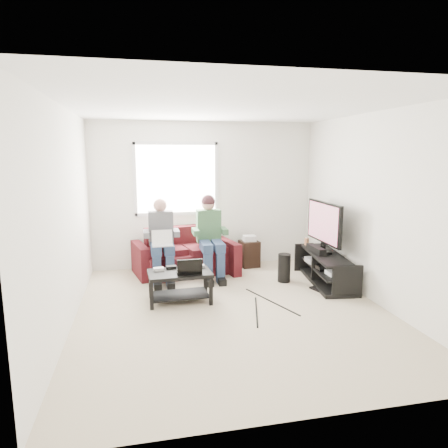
# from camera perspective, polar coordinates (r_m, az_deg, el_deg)

# --- Properties ---
(floor) EXTENTS (4.50, 4.50, 0.00)m
(floor) POSITION_cam_1_polar(r_m,az_deg,el_deg) (5.38, 1.21, -12.25)
(floor) COLOR #C6B39A
(floor) RESTS_ON ground
(ceiling) EXTENTS (4.50, 4.50, 0.00)m
(ceiling) POSITION_cam_1_polar(r_m,az_deg,el_deg) (5.01, 1.33, 16.43)
(ceiling) COLOR white
(ceiling) RESTS_ON wall_back
(wall_back) EXTENTS (4.50, 0.00, 4.50)m
(wall_back) POSITION_cam_1_polar(r_m,az_deg,el_deg) (7.23, -2.81, 4.14)
(wall_back) COLOR white
(wall_back) RESTS_ON floor
(wall_front) EXTENTS (4.50, 0.00, 4.50)m
(wall_front) POSITION_cam_1_polar(r_m,az_deg,el_deg) (2.93, 11.38, -4.82)
(wall_front) COLOR white
(wall_front) RESTS_ON floor
(wall_left) EXTENTS (0.00, 4.50, 4.50)m
(wall_left) POSITION_cam_1_polar(r_m,az_deg,el_deg) (4.98, -21.75, 0.75)
(wall_left) COLOR white
(wall_left) RESTS_ON floor
(wall_right) EXTENTS (0.00, 4.50, 4.50)m
(wall_right) POSITION_cam_1_polar(r_m,az_deg,el_deg) (5.82, 20.82, 2.06)
(wall_right) COLOR white
(wall_right) RESTS_ON floor
(window) EXTENTS (1.48, 0.04, 1.28)m
(window) POSITION_cam_1_polar(r_m,az_deg,el_deg) (7.12, -6.81, 6.41)
(window) COLOR white
(window) RESTS_ON wall_back
(sofa) EXTENTS (1.82, 1.05, 0.78)m
(sofa) POSITION_cam_1_polar(r_m,az_deg,el_deg) (6.93, -5.63, -4.61)
(sofa) COLOR #4C1319
(sofa) RESTS_ON floor
(person_left) EXTENTS (0.40, 0.70, 1.32)m
(person_left) POSITION_cam_1_polar(r_m,az_deg,el_deg) (6.54, -8.92, -1.79)
(person_left) COLOR navy
(person_left) RESTS_ON sofa
(person_right) EXTENTS (0.40, 0.71, 1.36)m
(person_right) POSITION_cam_1_polar(r_m,az_deg,el_deg) (6.63, -2.02, -0.98)
(person_right) COLOR navy
(person_right) RESTS_ON sofa
(laptop_silver) EXTENTS (0.34, 0.25, 0.24)m
(laptop_silver) POSITION_cam_1_polar(r_m,az_deg,el_deg) (6.29, -8.78, -2.52)
(laptop_silver) COLOR silver
(laptop_silver) RESTS_ON person_left
(coffee_table) EXTENTS (0.88, 0.57, 0.43)m
(coffee_table) POSITION_cam_1_polar(r_m,az_deg,el_deg) (5.63, -6.34, -7.90)
(coffee_table) COLOR black
(coffee_table) RESTS_ON floor
(laptop_black) EXTENTS (0.35, 0.26, 0.24)m
(laptop_black) POSITION_cam_1_polar(r_m,az_deg,el_deg) (5.50, -5.05, -5.77)
(laptop_black) COLOR black
(laptop_black) RESTS_ON coffee_table
(controller_a) EXTENTS (0.15, 0.11, 0.04)m
(controller_a) POSITION_cam_1_polar(r_m,az_deg,el_deg) (5.69, -9.31, -6.38)
(controller_a) COLOR silver
(controller_a) RESTS_ON coffee_table
(controller_b) EXTENTS (0.15, 0.10, 0.04)m
(controller_b) POSITION_cam_1_polar(r_m,az_deg,el_deg) (5.75, -7.54, -6.14)
(controller_b) COLOR black
(controller_b) RESTS_ON coffee_table
(controller_c) EXTENTS (0.14, 0.09, 0.04)m
(controller_c) POSITION_cam_1_polar(r_m,az_deg,el_deg) (5.77, -3.53, -6.03)
(controller_c) COLOR gray
(controller_c) RESTS_ON coffee_table
(tv_stand) EXTENTS (0.63, 1.51, 0.48)m
(tv_stand) POSITION_cam_1_polar(r_m,az_deg,el_deg) (6.59, 14.21, -6.36)
(tv_stand) COLOR black
(tv_stand) RESTS_ON floor
(tv) EXTENTS (0.12, 1.10, 0.81)m
(tv) POSITION_cam_1_polar(r_m,az_deg,el_deg) (6.51, 14.08, 0.02)
(tv) COLOR black
(tv) RESTS_ON tv_stand
(soundbar) EXTENTS (0.12, 0.50, 0.10)m
(soundbar) POSITION_cam_1_polar(r_m,az_deg,el_deg) (6.54, 13.00, -3.55)
(soundbar) COLOR black
(soundbar) RESTS_ON tv_stand
(drink_cup) EXTENTS (0.08, 0.08, 0.12)m
(drink_cup) POSITION_cam_1_polar(r_m,az_deg,el_deg) (7.04, 11.72, -2.46)
(drink_cup) COLOR #B1724C
(drink_cup) RESTS_ON tv_stand
(console_white) EXTENTS (0.30, 0.22, 0.06)m
(console_white) POSITION_cam_1_polar(r_m,az_deg,el_deg) (6.23, 15.86, -6.73)
(console_white) COLOR silver
(console_white) RESTS_ON tv_stand
(console_grey) EXTENTS (0.34, 0.26, 0.08)m
(console_grey) POSITION_cam_1_polar(r_m,az_deg,el_deg) (6.83, 13.14, -5.04)
(console_grey) COLOR gray
(console_grey) RESTS_ON tv_stand
(console_black) EXTENTS (0.38, 0.30, 0.07)m
(console_black) POSITION_cam_1_polar(r_m,az_deg,el_deg) (6.52, 14.44, -5.85)
(console_black) COLOR black
(console_black) RESTS_ON tv_stand
(subwoofer) EXTENTS (0.20, 0.20, 0.46)m
(subwoofer) POSITION_cam_1_polar(r_m,az_deg,el_deg) (6.52, 8.59, -6.21)
(subwoofer) COLOR black
(subwoofer) RESTS_ON floor
(keyboard_floor) EXTENTS (0.28, 0.47, 0.02)m
(keyboard_floor) POSITION_cam_1_polar(r_m,az_deg,el_deg) (6.23, 13.95, -9.28)
(keyboard_floor) COLOR black
(keyboard_floor) RESTS_ON floor
(end_table) EXTENTS (0.32, 0.32, 0.57)m
(end_table) POSITION_cam_1_polar(r_m,az_deg,el_deg) (7.32, 3.63, -4.08)
(end_table) COLOR black
(end_table) RESTS_ON floor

